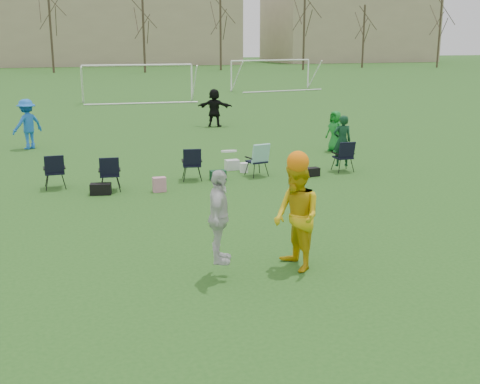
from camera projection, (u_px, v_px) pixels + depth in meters
name	position (u px, v px, depth m)	size (l,w,h in m)	color
ground	(225.00, 288.00, 10.04)	(260.00, 260.00, 0.00)	#23531A
fielder_blue	(27.00, 124.00, 22.66)	(1.22, 0.70, 1.88)	blue
fielder_green_far	(335.00, 131.00, 22.19)	(0.74, 0.48, 1.51)	#157A26
fielder_black	(214.00, 108.00, 28.55)	(1.67, 0.53, 1.80)	black
center_contest	(274.00, 215.00, 10.51)	(2.21, 1.03, 2.24)	silver
sideline_setup	(221.00, 162.00, 17.79)	(9.30, 2.34, 1.76)	#0E361E
goal_mid	(138.00, 72.00, 40.17)	(7.40, 0.63, 2.46)	white
goal_right	(271.00, 66.00, 49.44)	(7.35, 1.14, 2.46)	white
tree_line	(53.00, 31.00, 72.91)	(110.28, 3.28, 11.40)	#382B21
building_row	(88.00, 28.00, 98.71)	(126.00, 16.00, 13.00)	tan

